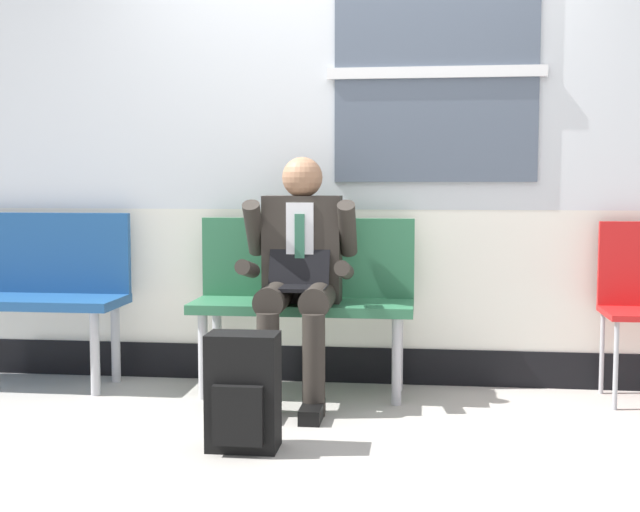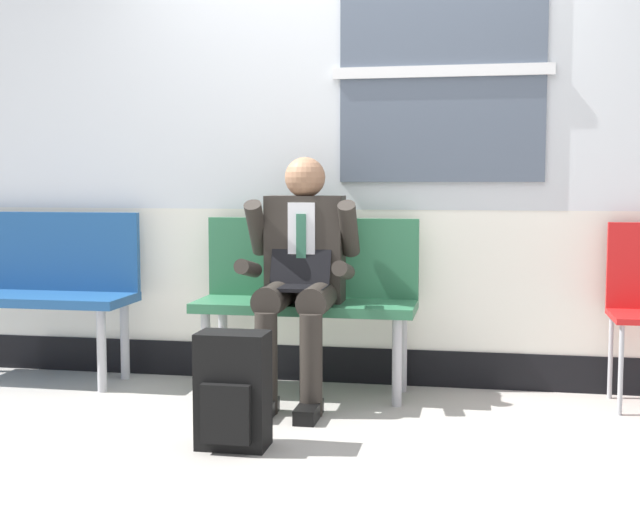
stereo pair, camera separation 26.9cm
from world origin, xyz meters
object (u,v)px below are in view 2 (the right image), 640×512
at_px(bench_with_person, 308,290).
at_px(person_seated, 300,271).
at_px(bench_empty, 34,282).
at_px(backpack, 233,392).

height_order(bench_with_person, person_seated, person_seated).
distance_m(bench_empty, backpack, 1.81).
xyz_separation_m(person_seated, backpack, (-0.12, -0.81, -0.43)).
height_order(bench_empty, backpack, bench_empty).
relative_size(bench_empty, backpack, 2.40).
bearing_deg(bench_with_person, backpack, -96.67).
xyz_separation_m(bench_empty, person_seated, (1.58, -0.20, 0.11)).
bearing_deg(bench_with_person, person_seated, -90.00).
height_order(person_seated, backpack, person_seated).
xyz_separation_m(bench_with_person, person_seated, (0.00, -0.20, 0.12)).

